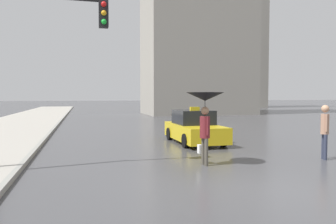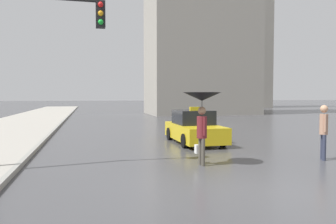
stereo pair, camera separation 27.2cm
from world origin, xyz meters
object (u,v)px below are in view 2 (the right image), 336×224
taxi (194,128)px  traffic_light (39,43)px  pedestrian_man (324,128)px  pedestrian_with_umbrella (202,105)px

taxi → traffic_light: bearing=34.1°
pedestrian_man → taxi: bearing=-125.9°
pedestrian_with_umbrella → pedestrian_man: pedestrian_with_umbrella is taller
taxi → traffic_light: (-6.14, -4.15, 3.04)m
pedestrian_with_umbrella → pedestrian_man: (4.30, -0.16, -0.79)m
pedestrian_with_umbrella → pedestrian_man: 4.38m
pedestrian_with_umbrella → pedestrian_man: size_ratio=1.22×
taxi → traffic_light: size_ratio=0.79×
taxi → pedestrian_with_umbrella: pedestrian_with_umbrella is taller
pedestrian_man → traffic_light: size_ratio=0.35×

